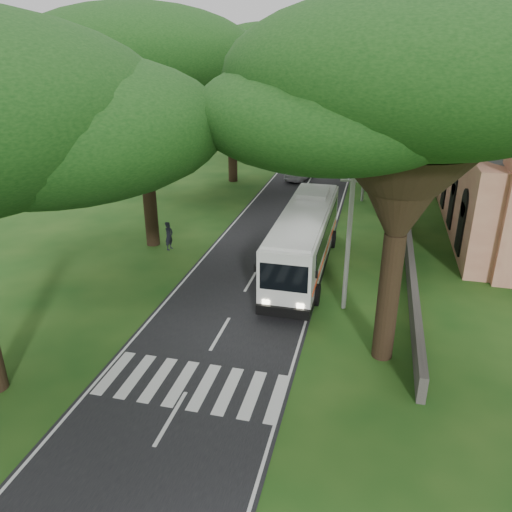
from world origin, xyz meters
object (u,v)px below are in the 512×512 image
pole_near (349,233)px  distant_car_b (303,145)px  coach_bus (304,238)px  distant_car_c (347,125)px  pole_far (373,121)px  pole_mid (366,153)px  pedestrian (169,236)px  distant_car_a (300,172)px

pole_near → distant_car_b: pole_near is taller
coach_bus → distant_car_c: (-1.56, 55.47, -1.35)m
pole_far → distant_car_b: size_ratio=1.83×
pole_mid → pedestrian: (-12.03, -14.59, -3.22)m
pole_near → pole_mid: 20.00m
distant_car_b → pedestrian: 35.77m
pole_mid → coach_bus: (-2.80, -15.67, -2.13)m
pole_far → distant_car_c: size_ratio=1.72×
coach_bus → distant_car_a: (-3.76, 21.68, -1.27)m
distant_car_a → distant_car_c: distant_car_a is taller
pole_far → pedestrian: pole_far is taller
distant_car_a → pole_near: bearing=117.9°
distant_car_b → distant_car_c: distant_car_b is taller
distant_car_b → distant_car_c: bearing=66.8°
distant_car_c → pole_mid: bearing=107.5°
distant_car_c → pole_near: bearing=105.5°
pole_far → coach_bus: pole_far is taller
distant_car_b → distant_car_a: bearing=-93.4°
pole_near → pole_mid: (0.00, 20.00, 0.00)m
coach_bus → pedestrian: coach_bus is taller
pole_mid → pole_far: size_ratio=1.00×
pole_mid → distant_car_a: (-6.56, 6.01, -3.40)m
distant_car_c → pedestrian: pedestrian is taller
pole_near → coach_bus: size_ratio=0.62×
distant_car_a → pedestrian: size_ratio=2.29×
distant_car_b → pole_far: bearing=-17.5°
pole_near → distant_car_c: bearing=94.2°
distant_car_c → pedestrian: size_ratio=2.42×
pole_near → distant_car_b: 42.02m
pole_mid → distant_car_b: size_ratio=1.83×
distant_car_c → pedestrian: (-7.68, -54.39, 0.26)m
coach_bus → distant_car_c: size_ratio=2.78×
pole_far → pole_near: bearing=-90.0°
pole_far → distant_car_c: 20.57m
pole_near → distant_car_c: size_ratio=1.72×
pole_near → coach_bus: 5.58m
pole_mid → coach_bus: 16.06m
distant_car_b → distant_car_c: 19.24m
distant_car_c → pole_far: bearing=113.7°
distant_car_a → distant_car_b: size_ratio=1.00×
pole_mid → distant_car_a: size_ratio=1.82×
pole_mid → distant_car_c: (-4.36, 39.80, -3.47)m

